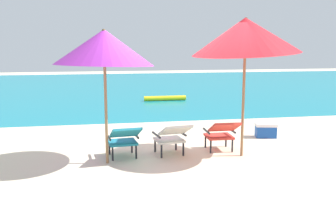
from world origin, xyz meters
TOP-DOWN VIEW (x-y plane):
  - ground_plane at (0.00, 4.00)m, footprint 40.00×40.00m
  - ocean_band at (0.00, 12.21)m, footprint 40.00×18.00m
  - swim_buoy at (1.11, 7.19)m, footprint 1.60×0.18m
  - lounge_chair_left at (-0.95, -0.11)m, footprint 0.62×0.92m
  - lounge_chair_center at (-0.04, -0.09)m, footprint 0.65×0.94m
  - lounge_chair_right at (0.97, 0.02)m, footprint 0.56×0.89m
  - beach_umbrella_left at (-1.27, -0.30)m, footprint 2.45×2.45m
  - beach_umbrella_right at (1.28, -0.30)m, footprint 2.74×2.72m
  - cooler_box at (2.38, 1.03)m, footprint 0.53×0.42m

SIDE VIEW (x-z plane):
  - ground_plane at x=0.00m, z-range 0.00..0.00m
  - ocean_band at x=0.00m, z-range 0.00..0.01m
  - swim_buoy at x=1.11m, z-range 0.01..0.19m
  - cooler_box at x=2.38m, z-range 0.00..0.32m
  - lounge_chair_left at x=-0.95m, z-range 0.06..0.75m
  - lounge_chair_center at x=-0.04m, z-range 0.06..0.75m
  - lounge_chair_right at x=0.97m, z-range 0.06..0.75m
  - beach_umbrella_left at x=-1.27m, z-range 0.86..3.26m
  - beach_umbrella_right at x=1.28m, z-range 0.94..3.59m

